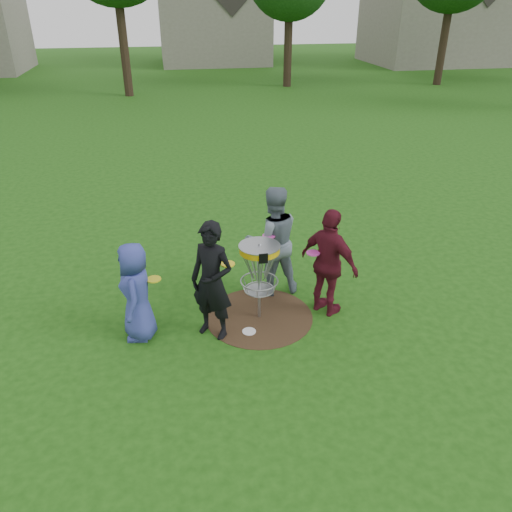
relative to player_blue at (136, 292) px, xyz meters
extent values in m
plane|color=#19470F|center=(1.93, 0.16, -0.80)|extent=(100.00, 100.00, 0.00)
cylinder|color=#47331E|center=(1.93, 0.16, -0.80)|extent=(1.80, 1.80, 0.01)
imported|color=#364095|center=(0.00, 0.00, 0.00)|extent=(0.57, 0.82, 1.61)
imported|color=black|center=(1.14, -0.16, 0.16)|extent=(0.84, 0.79, 1.92)
imported|color=slate|center=(2.32, 0.97, 0.20)|extent=(1.02, 0.82, 2.00)
imported|color=#5A1422|center=(3.08, 0.12, 0.13)|extent=(1.01, 1.16, 1.87)
cylinder|color=white|center=(1.69, -0.23, -0.79)|extent=(0.22, 0.22, 0.02)
cylinder|color=#9EA0A5|center=(1.93, 0.16, -0.11)|extent=(0.05, 0.05, 1.38)
cylinder|color=#E3AE0B|center=(1.93, 0.16, 0.48)|extent=(0.64, 0.64, 0.10)
cylinder|color=#9EA0A5|center=(1.93, 0.16, 0.53)|extent=(0.66, 0.66, 0.01)
cube|color=black|center=(1.93, -0.16, 0.48)|extent=(0.14, 0.02, 0.16)
torus|color=#9EA0A5|center=(1.93, 0.16, -0.10)|extent=(0.62, 0.62, 0.02)
torus|color=#9EA0A5|center=(1.93, 0.16, -0.26)|extent=(0.50, 0.50, 0.02)
cylinder|color=#9EA0A5|center=(1.93, 0.16, -0.27)|extent=(0.44, 0.44, 0.01)
cylinder|color=yellow|center=(0.28, 0.02, 0.18)|extent=(0.22, 0.22, 0.02)
cylinder|color=yellow|center=(1.40, -0.05, 0.38)|extent=(0.22, 0.22, 0.02)
cylinder|color=#FF43C8|center=(2.20, 0.72, 0.42)|extent=(0.22, 0.22, 0.02)
cylinder|color=#D538AB|center=(2.80, 0.13, 0.34)|extent=(0.22, 0.22, 0.02)
cylinder|color=#38281C|center=(-1.07, 21.66, 1.51)|extent=(0.46, 0.46, 4.62)
cylinder|color=#38281C|center=(7.93, 23.16, 1.09)|extent=(0.46, 0.46, 3.78)
cylinder|color=#38281C|center=(16.93, 22.16, 1.30)|extent=(0.46, 0.46, 4.20)
cube|color=gray|center=(4.93, 35.16, 1.70)|extent=(8.00, 7.00, 5.00)
cube|color=gray|center=(21.93, 32.16, 2.20)|extent=(10.00, 8.00, 6.00)
camera|label=1|loc=(0.63, -6.67, 4.01)|focal=35.00mm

